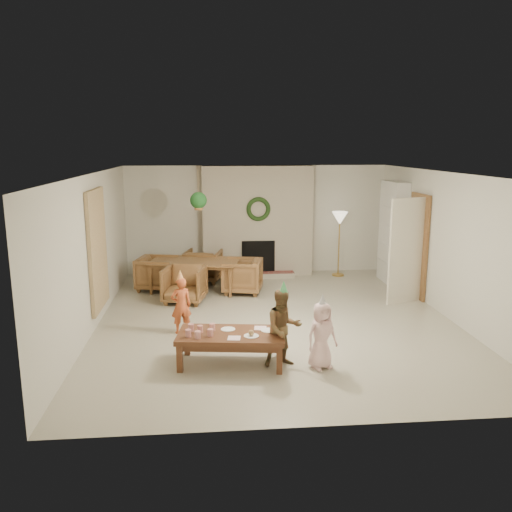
{
  "coord_description": "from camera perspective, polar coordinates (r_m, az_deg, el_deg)",
  "views": [
    {
      "loc": [
        -1.12,
        -8.51,
        2.95
      ],
      "look_at": [
        -0.3,
        0.4,
        1.05
      ],
      "focal_mm": 36.72,
      "sensor_mm": 36.0,
      "label": 1
    }
  ],
  "objects": [
    {
      "name": "food_scoop",
      "position": [
        7.06,
        -0.52,
        -8.36
      ],
      "size": [
        0.09,
        0.09,
        0.08
      ],
      "primitive_type": "sphere",
      "rotation": [
        0.0,
        0.0,
        -0.13
      ],
      "color": "tan",
      "rests_on": "plate_b"
    },
    {
      "name": "dining_chair_near",
      "position": [
        10.07,
        -7.79,
        -3.08
      ],
      "size": [
        0.9,
        0.91,
        0.7
      ],
      "primitive_type": "imported",
      "rotation": [
        0.0,
        0.0,
        -0.22
      ],
      "color": "brown",
      "rests_on": "floor"
    },
    {
      "name": "floor",
      "position": [
        9.07,
        2.13,
        -6.99
      ],
      "size": [
        7.0,
        7.0,
        0.0
      ],
      "primitive_type": "plane",
      "color": "#B7B29E",
      "rests_on": "ground"
    },
    {
      "name": "cup_c",
      "position": [
        7.02,
        -6.37,
        -8.53
      ],
      "size": [
        0.09,
        0.09,
        0.1
      ],
      "primitive_type": "cylinder",
      "rotation": [
        0.0,
        0.0,
        -0.13
      ],
      "color": "silver",
      "rests_on": "coffee_table_top"
    },
    {
      "name": "hanging_plant_pot",
      "position": [
        10.08,
        -6.27,
        5.36
      ],
      "size": [
        0.16,
        0.16,
        0.12
      ],
      "primitive_type": "cylinder",
      "color": "#A56835",
      "rests_on": "hanging_plant_cord"
    },
    {
      "name": "cup_b",
      "position": [
        7.3,
        -7.09,
        -7.73
      ],
      "size": [
        0.09,
        0.09,
        0.1
      ],
      "primitive_type": "cylinder",
      "rotation": [
        0.0,
        0.0,
        -0.13
      ],
      "color": "silver",
      "rests_on": "coffee_table_top"
    },
    {
      "name": "cup_e",
      "position": [
        7.09,
        -5.0,
        -8.31
      ],
      "size": [
        0.09,
        0.09,
        0.1
      ],
      "primitive_type": "cylinder",
      "rotation": [
        0.0,
        0.0,
        -0.13
      ],
      "color": "silver",
      "rests_on": "coffee_table_top"
    },
    {
      "name": "cup_a",
      "position": [
        7.1,
        -7.38,
        -8.34
      ],
      "size": [
        0.09,
        0.09,
        0.1
      ],
      "primitive_type": "cylinder",
      "rotation": [
        0.0,
        0.0,
        -0.13
      ],
      "color": "silver",
      "rests_on": "coffee_table_top"
    },
    {
      "name": "dining_chair_far",
      "position": [
        11.56,
        -5.76,
        -1.07
      ],
      "size": [
        0.9,
        0.91,
        0.7
      ],
      "primitive_type": "imported",
      "rotation": [
        0.0,
        0.0,
        2.92
      ],
      "color": "brown",
      "rests_on": "floor"
    },
    {
      "name": "coffee_table_top",
      "position": [
        7.21,
        -2.72,
        -8.62
      ],
      "size": [
        1.53,
        0.91,
        0.07
      ],
      "primitive_type": "cube",
      "rotation": [
        0.0,
        0.0,
        -0.13
      ],
      "color": "brown",
      "rests_on": "floor"
    },
    {
      "name": "wall_front",
      "position": [
        5.41,
        7.01,
        -6.43
      ],
      "size": [
        7.0,
        0.0,
        7.0
      ],
      "primitive_type": "plane",
      "rotation": [
        -1.57,
        0.0,
        0.0
      ],
      "color": "silver",
      "rests_on": "floor"
    },
    {
      "name": "party_hat_red",
      "position": [
        8.29,
        -8.27,
        -2.08
      ],
      "size": [
        0.13,
        0.13,
        0.17
      ],
      "primitive_type": "cone",
      "rotation": [
        0.0,
        0.0,
        -0.06
      ],
      "color": "#EAE04E",
      "rests_on": "child_red"
    },
    {
      "name": "dining_chair_right",
      "position": [
        10.62,
        -1.52,
        -2.18
      ],
      "size": [
        0.91,
        0.9,
        0.7
      ],
      "primitive_type": "imported",
      "rotation": [
        0.0,
        0.0,
        -1.79
      ],
      "color": "brown",
      "rests_on": "floor"
    },
    {
      "name": "curtain_panel",
      "position": [
        9.06,
        -16.88,
        0.66
      ],
      "size": [
        0.06,
        1.2,
        2.0
      ],
      "primitive_type": "cube",
      "color": "#CABA8F",
      "rests_on": "wall_left"
    },
    {
      "name": "child_plaid",
      "position": [
        7.13,
        2.98,
        -7.84
      ],
      "size": [
        0.58,
        0.49,
        1.07
      ],
      "primitive_type": "imported",
      "rotation": [
        0.0,
        0.0,
        0.18
      ],
      "color": "maroon",
      "rests_on": "floor"
    },
    {
      "name": "fireplace_hearth",
      "position": [
        11.87,
        0.32,
        -2.1
      ],
      "size": [
        1.6,
        0.3,
        0.12
      ],
      "primitive_type": "cube",
      "color": "maroon",
      "rests_on": "floor"
    },
    {
      "name": "floor_lamp_post",
      "position": [
        12.1,
        9.02,
        1.07
      ],
      "size": [
        0.03,
        0.03,
        1.33
      ],
      "primitive_type": "cylinder",
      "color": "gold",
      "rests_on": "floor"
    },
    {
      "name": "ceiling",
      "position": [
        8.59,
        2.26,
        8.98
      ],
      "size": [
        7.0,
        7.0,
        0.0
      ],
      "primitive_type": "plane",
      "rotation": [
        3.14,
        0.0,
        0.0
      ],
      "color": "white",
      "rests_on": "wall_back"
    },
    {
      "name": "bookshelf_carcass",
      "position": [
        11.66,
        14.69,
        2.47
      ],
      "size": [
        0.3,
        1.0,
        2.2
      ],
      "primitive_type": "cube",
      "color": "white",
      "rests_on": "floor"
    },
    {
      "name": "wall_back",
      "position": [
        12.18,
        0.07,
        3.97
      ],
      "size": [
        7.0,
        0.0,
        7.0
      ],
      "primitive_type": "plane",
      "rotation": [
        1.57,
        0.0,
        0.0
      ],
      "color": "silver",
      "rests_on": "floor"
    },
    {
      "name": "wall_right",
      "position": [
        9.61,
        20.24,
        1.05
      ],
      "size": [
        0.0,
        7.0,
        7.0
      ],
      "primitive_type": "plane",
      "rotation": [
        1.57,
        0.0,
        -1.57
      ],
      "color": "silver",
      "rests_on": "floor"
    },
    {
      "name": "books_row_lower",
      "position": [
        11.6,
        14.62,
        -0.14
      ],
      "size": [
        0.2,
        0.4,
        0.24
      ],
      "primitive_type": "cube",
      "color": "#AB1F2C",
      "rests_on": "bookshelf_shelf_a"
    },
    {
      "name": "dining_chair_left",
      "position": [
        11.03,
        -10.7,
        -1.86
      ],
      "size": [
        0.91,
        0.9,
        0.7
      ],
      "primitive_type": "imported",
      "rotation": [
        0.0,
        0.0,
        1.35
      ],
      "color": "brown",
      "rests_on": "floor"
    },
    {
      "name": "floor_lamp_base",
      "position": [
        12.24,
        8.92,
        -2.03
      ],
      "size": [
        0.28,
        0.28,
        0.03
      ],
      "primitive_type": "cylinder",
      "color": "gold",
      "rests_on": "floor"
    },
    {
      "name": "bookshelf_shelf_b",
      "position": [
        11.69,
        14.53,
        1.26
      ],
      "size": [
        0.3,
        0.92,
        0.03
      ],
      "primitive_type": "cube",
      "color": "white",
      "rests_on": "bookshelf_carcass"
    },
    {
      "name": "napkin_right",
      "position": [
        7.37,
        0.47,
        -7.85
      ],
      "size": [
        0.19,
        0.19,
        0.01
      ],
      "primitive_type": "cube",
      "rotation": [
        0.0,
        0.0,
        -0.13
      ],
      "color": "#FFBBD0",
      "rests_on": "coffee_table_top"
    },
    {
      "name": "coffee_leg_fr",
      "position": [
        7.0,
        2.57,
        -11.26
      ],
      "size": [
        0.09,
        0.09,
        0.38
      ],
      "primitive_type": "cube",
      "rotation": [
        0.0,
        0.0,
        -0.13
      ],
      "color": "brown",
      "rests_on": "floor"
    },
    {
      "name": "coffee_leg_br",
      "position": [
        7.54,
        2.55,
        -9.49
      ],
      "size": [
        0.09,
        0.09,
        0.38
      ],
      "primitive_type": "cube",
      "rotation": [
        0.0,
        0.0,
        -0.13
      ],
      "color": "brown",
      "rests_on": "floor"
    },
    {
      "name": "bookshelf_shelf_a",
      "position": [
        11.77,
        14.43,
        -0.66
      ],
      "size": [
        0.3,
        0.92,
        0.03
      ],
      "primitive_type": "cube",
      "color": "white",
      "rests_on": "bookshelf_carcass"
    },
    {
      "name": "fireplace_mass",
      "position": [
        11.98,
        0.16,
        3.83
      ],
      "size": [
        2.5,
        0.4,
        2.5
      ],
      "primitive_type": "cube",
      "color": "brown",
      "rests_on": "floor"
    },
    {
      "name": "plate_b",
      "position": [
        7.08,
        -0.52,
        -8.69
      ],
      "size": [
        0.23,
        0.23,
        0.01
      ],
      "primitive_type": "cylinder",
      "rotation": [
        0.0,
        0.0,
        -0.13
      ],
      "color": "white",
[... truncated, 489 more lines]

